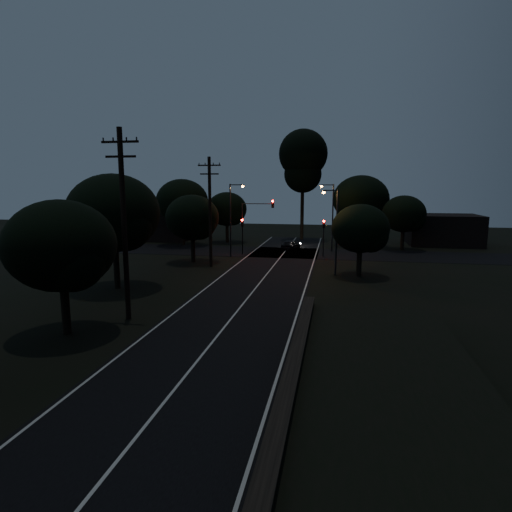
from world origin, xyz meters
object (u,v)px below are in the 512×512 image
(streetlight_a, at_px, (232,215))
(signal_left, at_px, (242,230))
(utility_pole_mid, at_px, (124,222))
(utility_pole_far, at_px, (210,210))
(streetlight_b, at_px, (331,213))
(tall_pine, at_px, (303,160))
(signal_right, at_px, (324,231))
(signal_mast, at_px, (257,217))
(car, at_px, (291,245))
(streetlight_c, at_px, (335,226))

(streetlight_a, bearing_deg, signal_left, 70.41)
(utility_pole_mid, xyz_separation_m, utility_pole_far, (0.00, 17.00, -0.25))
(streetlight_a, height_order, streetlight_b, same)
(tall_pine, distance_m, signal_right, 17.65)
(signal_mast, bearing_deg, streetlight_b, 25.99)
(utility_pole_mid, xyz_separation_m, streetlight_a, (0.69, 23.00, -1.10))
(car, bearing_deg, signal_mast, 71.13)
(signal_left, height_order, signal_right, same)
(tall_pine, xyz_separation_m, signal_left, (-5.60, -15.01, -8.55))
(signal_left, bearing_deg, car, 42.54)
(utility_pole_far, bearing_deg, tall_pine, 73.07)
(signal_mast, bearing_deg, utility_pole_far, -111.11)
(streetlight_a, distance_m, car, 9.71)
(tall_pine, height_order, car, tall_pine)
(utility_pole_far, relative_size, streetlight_c, 1.40)
(streetlight_a, distance_m, streetlight_c, 13.72)
(signal_mast, bearing_deg, streetlight_a, -140.23)
(signal_left, height_order, streetlight_c, streetlight_c)
(streetlight_a, bearing_deg, signal_mast, 39.77)
(utility_pole_mid, distance_m, utility_pole_far, 17.00)
(car, bearing_deg, utility_pole_mid, 94.90)
(tall_pine, height_order, signal_left, tall_pine)
(signal_mast, distance_m, streetlight_b, 9.15)
(utility_pole_far, height_order, signal_right, utility_pole_far)
(utility_pole_mid, height_order, utility_pole_far, utility_pole_mid)
(signal_mast, xyz_separation_m, streetlight_c, (8.74, -9.99, 0.01))
(utility_pole_mid, relative_size, streetlight_c, 1.47)
(streetlight_b, bearing_deg, tall_pine, 111.38)
(streetlight_a, xyz_separation_m, car, (5.80, 6.66, -4.04))
(streetlight_a, relative_size, streetlight_c, 1.07)
(utility_pole_mid, height_order, signal_left, utility_pole_mid)
(utility_pole_far, distance_m, tall_pine, 24.75)
(streetlight_a, height_order, streetlight_c, streetlight_a)
(utility_pole_mid, bearing_deg, car, 77.65)
(tall_pine, bearing_deg, utility_pole_mid, -99.93)
(streetlight_c, bearing_deg, car, 110.01)
(signal_right, xyz_separation_m, streetlight_b, (0.71, 4.01, 1.80))
(signal_mast, xyz_separation_m, streetlight_a, (-2.39, -1.99, 0.30))
(signal_right, relative_size, streetlight_b, 0.51)
(signal_mast, bearing_deg, car, 53.88)
(utility_pole_far, bearing_deg, streetlight_b, 46.70)
(signal_right, bearing_deg, streetlight_b, 80.00)
(utility_pole_far, height_order, tall_pine, tall_pine)
(utility_pole_far, height_order, signal_left, utility_pole_far)
(utility_pole_far, xyz_separation_m, car, (6.49, 12.66, -4.89))
(signal_mast, xyz_separation_m, streetlight_b, (8.22, 4.01, 0.30))
(signal_right, xyz_separation_m, car, (-4.11, 4.67, -2.24))
(utility_pole_mid, height_order, streetlight_b, utility_pole_mid)
(utility_pole_mid, xyz_separation_m, signal_left, (1.40, 24.99, -2.90))
(streetlight_a, bearing_deg, utility_pole_mid, -91.73)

